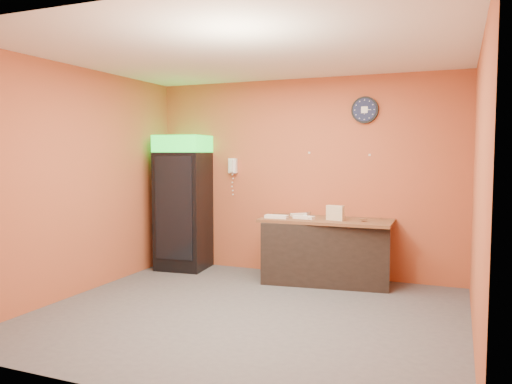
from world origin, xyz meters
The scene contains 15 objects.
floor centered at (0.00, 0.00, 0.00)m, with size 4.50×4.50×0.00m, color #47474C.
back_wall centered at (0.00, 2.00, 1.40)m, with size 4.50×0.02×2.80m, color #AA5230.
left_wall centered at (-2.25, 0.00, 1.40)m, with size 0.02×4.00×2.80m, color #AA5230.
right_wall centered at (2.25, 0.00, 1.40)m, with size 0.02×4.00×2.80m, color #AA5230.
ceiling centered at (0.00, 0.00, 2.80)m, with size 4.50×4.00×0.02m, color white.
beverage_cooler centered at (-1.76, 1.61, 0.98)m, with size 0.77×0.78×2.01m.
prep_counter centered at (0.46, 1.63, 0.41)m, with size 1.65×0.73×0.83m, color black.
wall_clock centered at (0.88, 1.97, 2.33)m, with size 0.36×0.06×0.36m.
wall_phone centered at (-1.08, 1.95, 1.56)m, with size 0.12×0.11×0.22m.
butcher_paper centered at (0.46, 1.63, 0.85)m, with size 1.73×0.79×0.04m, color brown.
sub_roll_stack centered at (0.60, 1.52, 0.96)m, with size 0.24×0.12×0.20m.
wrapped_sandwich_left centered at (-0.19, 1.43, 0.89)m, with size 0.31×0.12×0.04m, color white.
wrapped_sandwich_mid centered at (0.17, 1.51, 0.89)m, with size 0.28×0.11×0.04m, color white.
wrapped_sandwich_right centered at (0.03, 1.78, 0.88)m, with size 0.26×0.10×0.04m, color white.
kitchen_tool centered at (0.16, 1.77, 0.90)m, with size 0.06×0.06×0.06m, color silver.
Camera 1 is at (2.08, -4.88, 1.74)m, focal length 35.00 mm.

